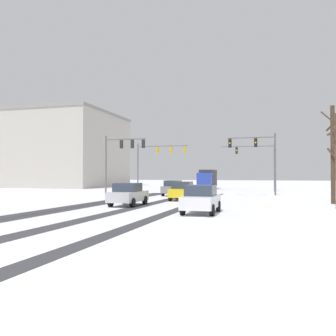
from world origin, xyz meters
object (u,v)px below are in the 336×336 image
traffic_signal_near_left (121,152)px  box_truck_delivery (207,179)px  traffic_signal_far_right (259,158)px  bare_tree_sidewalk_far (333,151)px  traffic_signal_far_left (158,156)px  office_building_far_left_block (58,151)px  car_grey_lead (173,188)px  car_silver_third (128,194)px  traffic_signal_near_right (258,152)px  car_white_fourth (201,199)px  car_yellow_cab_second (183,191)px

traffic_signal_near_left → box_truck_delivery: size_ratio=0.87×
traffic_signal_far_right → bare_tree_sidewalk_far: (6.21, -20.61, -0.49)m
traffic_signal_far_left → bare_tree_sidewalk_far: size_ratio=0.93×
traffic_signal_far_right → office_building_far_left_block: bearing=164.5°
car_grey_lead → bare_tree_sidewalk_far: 16.79m
traffic_signal_far_right → car_silver_third: 27.90m
traffic_signal_near_right → box_truck_delivery: (-8.40, 17.88, -2.96)m
bare_tree_sidewalk_far → car_silver_third: bearing=-158.1°
car_silver_third → bare_tree_sidewalk_far: (14.40, 5.80, 3.19)m
car_white_fourth → office_building_far_left_block: size_ratio=0.19×
bare_tree_sidewalk_far → office_building_far_left_block: bearing=144.6°
traffic_signal_near_left → bare_tree_sidewalk_far: bearing=-18.5°
traffic_signal_near_right → traffic_signal_far_right: 11.90m
traffic_signal_near_right → car_white_fourth: 18.83m
traffic_signal_near_left → car_white_fourth: (11.91, -16.36, -3.93)m
traffic_signal_near_left → bare_tree_sidewalk_far: size_ratio=0.87×
car_silver_third → car_white_fourth: (6.00, -3.75, 0.00)m
traffic_signal_near_right → car_white_fourth: (-2.56, -18.27, -3.78)m
traffic_signal_near_right → car_grey_lead: bearing=-172.5°
car_grey_lead → box_truck_delivery: 19.07m
traffic_signal_near_right → bare_tree_sidewalk_far: 10.51m
traffic_signal_far_left → car_silver_third: 23.54m
office_building_far_left_block → traffic_signal_near_right: bearing=-30.5°
car_white_fourth → traffic_signal_far_left: bearing=112.5°
traffic_signal_far_left → car_white_fourth: (10.94, -26.42, -4.00)m
car_grey_lead → car_silver_third: size_ratio=1.00×
box_truck_delivery → bare_tree_sidewalk_far: bearing=-61.8°
car_silver_third → car_white_fourth: size_ratio=1.00×
traffic_signal_near_right → car_yellow_cab_second: (-6.14, -7.95, -3.78)m
car_white_fourth → car_yellow_cab_second: bearing=109.1°
office_building_far_left_block → car_white_fourth: bearing=-49.0°
traffic_signal_far_left → car_grey_lead: traffic_signal_far_left is taller
traffic_signal_near_left → box_truck_delivery: bearing=73.0°
traffic_signal_far_left → traffic_signal_near_left: same height
traffic_signal_near_left → office_building_far_left_block: bearing=133.9°
traffic_signal_far_right → car_grey_lead: traffic_signal_far_right is taller
car_white_fourth → box_truck_delivery: size_ratio=0.55×
car_silver_third → office_building_far_left_block: size_ratio=0.19×
car_white_fourth → office_building_far_left_block: (-35.23, 40.55, 6.04)m
car_white_fourth → car_silver_third: bearing=148.0°
traffic_signal_far_left → traffic_signal_far_right: bearing=15.9°
car_yellow_cab_second → bare_tree_sidewalk_far: (11.98, -0.76, 3.19)m
traffic_signal_far_left → car_silver_third: (4.94, -22.67, -4.00)m
traffic_signal_near_left → car_yellow_cab_second: 11.02m
traffic_signal_far_left → car_grey_lead: 11.17m
traffic_signal_far_left → traffic_signal_near_right: size_ratio=1.07×
traffic_signal_near_left → car_silver_third: traffic_signal_near_left is taller
traffic_signal_far_left → bare_tree_sidewalk_far: (19.34, -16.87, -0.82)m
car_white_fourth → box_truck_delivery: bearing=99.2°
car_grey_lead → office_building_far_left_block: size_ratio=0.19×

